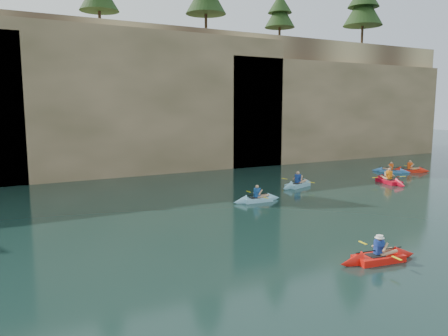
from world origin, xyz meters
TOP-DOWN VIEW (x-y plane):
  - ground at (0.00, 0.00)m, footprint 160.00×160.00m
  - cliff at (0.00, 30.00)m, footprint 70.00×16.00m
  - cliff_slab_center at (2.00, 22.60)m, footprint 24.00×2.40m
  - cliff_slab_east at (22.00, 22.60)m, footprint 26.00×2.40m
  - sea_cave_center at (-4.00, 21.95)m, footprint 3.50×1.00m
  - sea_cave_east at (10.00, 21.95)m, footprint 5.00×1.00m
  - main_kayaker at (2.27, -0.40)m, footprint 3.19×2.13m
  - kayaker_ltblue_near at (3.76, 9.61)m, footprint 3.01×2.33m
  - kayaker_red_far at (15.02, 10.18)m, footprint 2.52×3.69m
  - kayaker_ltblue_mid at (8.58, 12.10)m, footprint 3.45×2.42m
  - kayaker_blue_east at (19.18, 13.56)m, footprint 2.24×2.83m
  - kayaker_extra_east at (20.57, 12.90)m, footprint 3.07×2.26m

SIDE VIEW (x-z plane):
  - ground at x=0.00m, z-range 0.00..0.00m
  - kayaker_blue_east at x=19.18m, z-range -0.40..0.66m
  - kayaker_ltblue_near at x=3.76m, z-range -0.44..0.73m
  - kayaker_extra_east at x=20.57m, z-range -0.45..0.75m
  - main_kayaker at x=2.27m, z-range -0.42..0.73m
  - kayaker_ltblue_mid at x=8.58m, z-range -0.49..0.80m
  - kayaker_red_far at x=15.02m, z-range -0.50..0.83m
  - sea_cave_center at x=-4.00m, z-range 0.00..3.20m
  - sea_cave_east at x=10.00m, z-range 0.00..4.50m
  - cliff_slab_east at x=22.00m, z-range 0.00..9.84m
  - cliff_slab_center at x=2.00m, z-range 0.00..11.40m
  - cliff at x=0.00m, z-range 0.00..12.00m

